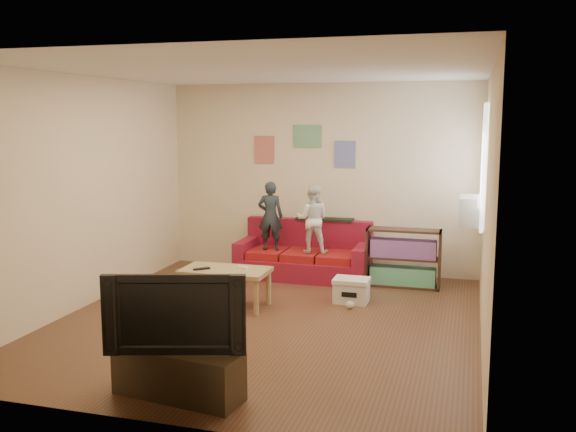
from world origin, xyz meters
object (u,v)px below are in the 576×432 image
(tv_stand, at_px, (178,373))
(television, at_px, (177,311))
(bookshelf, at_px, (403,261))
(sofa, at_px, (305,257))
(file_box, at_px, (352,290))
(child_a, at_px, (270,216))
(child_b, at_px, (312,219))
(coffee_table, at_px, (225,274))

(tv_stand, relative_size, television, 0.96)
(bookshelf, bearing_deg, tv_stand, -108.99)
(sofa, bearing_deg, file_box, -51.35)
(television, bearing_deg, child_a, 80.58)
(child_b, bearing_deg, file_box, 120.73)
(coffee_table, xyz_separation_m, television, (0.56, -2.42, 0.32))
(tv_stand, bearing_deg, sofa, 98.67)
(sofa, distance_m, coffee_table, 1.77)
(child_b, bearing_deg, sofa, -54.84)
(television, bearing_deg, file_box, 58.07)
(file_box, distance_m, television, 3.18)
(child_b, height_order, tv_stand, child_b)
(child_a, distance_m, child_b, 0.60)
(child_a, relative_size, television, 0.87)
(child_a, relative_size, child_b, 1.03)
(child_b, bearing_deg, coffee_table, 59.02)
(sofa, distance_m, television, 4.13)
(child_b, distance_m, coffee_table, 1.73)
(child_a, distance_m, tv_stand, 4.03)
(sofa, bearing_deg, tv_stand, -89.51)
(child_b, height_order, television, child_b)
(tv_stand, bearing_deg, television, 0.00)
(child_a, bearing_deg, child_b, 172.74)
(child_a, xyz_separation_m, file_box, (1.32, -0.93, -0.71))
(television, bearing_deg, child_b, 71.90)
(child_b, xyz_separation_m, coffee_table, (-0.67, -1.52, -0.45))
(sofa, height_order, bookshelf, sofa)
(child_a, height_order, bookshelf, child_a)
(bookshelf, relative_size, file_box, 2.25)
(coffee_table, bearing_deg, child_b, 66.25)
(child_b, bearing_deg, tv_stand, 81.13)
(file_box, height_order, tv_stand, tv_stand)
(coffee_table, bearing_deg, sofa, 72.79)
(sofa, bearing_deg, bookshelf, -7.13)
(tv_stand, height_order, television, television)
(child_a, xyz_separation_m, coffee_table, (-0.07, -1.52, -0.47))
(bookshelf, relative_size, television, 0.87)
(file_box, bearing_deg, child_b, 127.95)
(coffee_table, distance_m, bookshelf, 2.44)
(child_b, distance_m, bookshelf, 1.34)
(child_a, xyz_separation_m, tv_stand, (0.49, -3.95, -0.67))
(bookshelf, height_order, file_box, bookshelf)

